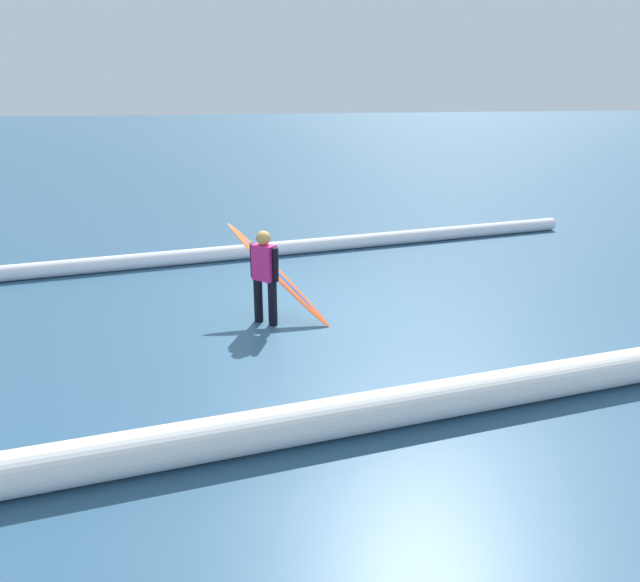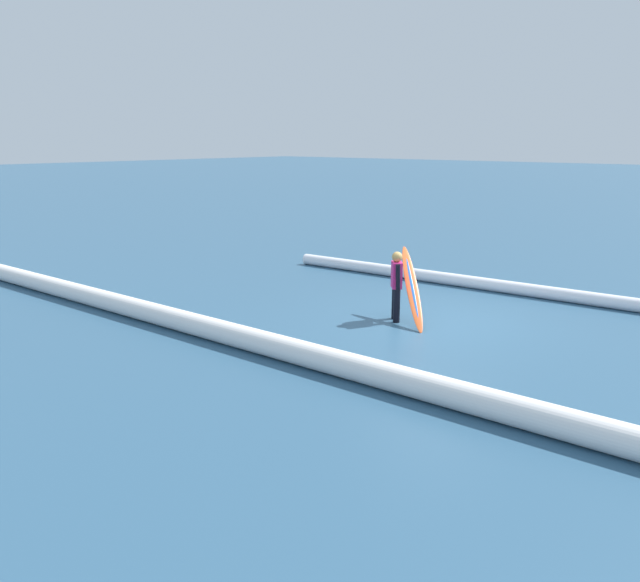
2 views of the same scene
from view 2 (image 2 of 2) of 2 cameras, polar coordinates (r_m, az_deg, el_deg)
The scene contains 5 objects.
ground_plane at distance 13.53m, azimuth 10.27°, elevation -2.69°, with size 185.42×185.42×0.00m, color #2F5674.
surfer at distance 13.26m, azimuth 6.91°, elevation 0.78°, with size 0.37×0.43×1.47m.
surfboard at distance 13.33m, azimuth 8.30°, elevation 0.32°, with size 1.51×1.51×1.46m.
wave_crest_foreground at distance 16.13m, azimuth 18.84°, elevation 0.01°, with size 0.32×0.32×14.07m, color white.
wave_crest_midground at distance 12.49m, azimuth -10.89°, elevation -3.06°, with size 0.43×0.43×24.42m, color white.
Camera 2 is at (-6.49, 11.27, 3.73)m, focal length 35.50 mm.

